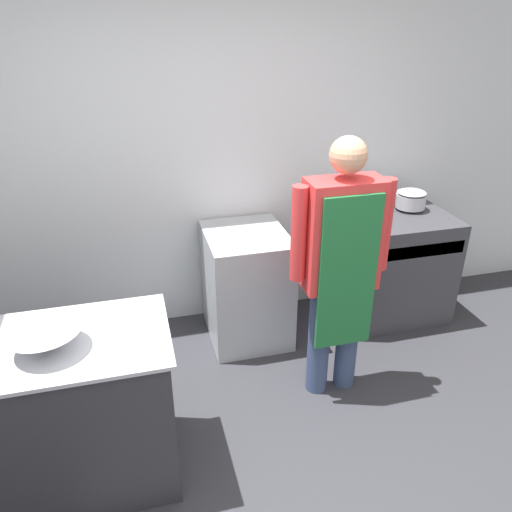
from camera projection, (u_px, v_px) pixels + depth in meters
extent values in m
cube|color=silver|center=(210.00, 153.00, 3.63)|extent=(8.00, 0.05, 2.70)
cube|color=#2D2D33|center=(44.00, 419.00, 2.51)|extent=(1.27, 0.62, 0.86)
cube|color=#B2B5BC|center=(26.00, 348.00, 2.32)|extent=(1.32, 0.65, 0.02)
cube|color=#38383D|center=(390.00, 266.00, 4.01)|extent=(0.88, 0.63, 0.86)
cube|color=#B2B5BC|center=(414.00, 251.00, 3.63)|extent=(0.81, 0.03, 0.10)
cube|color=#B2B5BC|center=(378.00, 202.00, 4.08)|extent=(0.88, 0.03, 0.02)
cube|color=#A8ADB2|center=(246.00, 285.00, 3.75)|extent=(0.58, 0.67, 0.85)
cube|color=silver|center=(258.00, 302.00, 3.45)|extent=(0.49, 0.02, 0.59)
cylinder|color=#38476B|center=(319.00, 340.00, 3.19)|extent=(0.14, 0.14, 0.77)
cylinder|color=#38476B|center=(348.00, 335.00, 3.24)|extent=(0.14, 0.14, 0.77)
cube|color=red|center=(342.00, 235.00, 2.89)|extent=(0.44, 0.22, 0.67)
cube|color=#1E6633|center=(348.00, 275.00, 2.88)|extent=(0.35, 0.02, 0.96)
cylinder|color=red|center=(299.00, 234.00, 2.82)|extent=(0.09, 0.09, 0.57)
cylinder|color=red|center=(384.00, 225.00, 2.94)|extent=(0.09, 0.09, 0.57)
sphere|color=tan|center=(348.00, 155.00, 2.69)|extent=(0.21, 0.21, 0.21)
cone|color=#B2B5BC|center=(44.00, 340.00, 2.27)|extent=(0.34, 0.34, 0.11)
cylinder|color=#B2B5BC|center=(368.00, 198.00, 3.82)|extent=(0.25, 0.25, 0.22)
ellipsoid|color=#B2B5BC|center=(370.00, 182.00, 3.76)|extent=(0.24, 0.24, 0.04)
cylinder|color=#B2B5BC|center=(411.00, 201.00, 3.93)|extent=(0.23, 0.23, 0.11)
ellipsoid|color=#B2B5BC|center=(412.00, 192.00, 3.90)|extent=(0.23, 0.23, 0.04)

